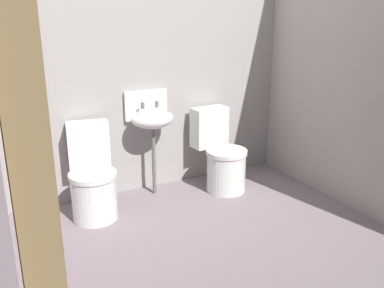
{
  "coord_description": "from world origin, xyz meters",
  "views": [
    {
      "loc": [
        -1.44,
        -2.56,
        1.74
      ],
      "look_at": [
        0.0,
        0.3,
        0.7
      ],
      "focal_mm": 39.63,
      "sensor_mm": 36.0,
      "label": 1
    }
  ],
  "objects_px": {
    "toilet_left": "(92,180)",
    "toilet_right": "(221,157)",
    "wooden_door_post": "(29,157)",
    "sink": "(151,118)"
  },
  "relations": [
    {
      "from": "wooden_door_post",
      "to": "toilet_left",
      "type": "height_order",
      "value": "wooden_door_post"
    },
    {
      "from": "toilet_left",
      "to": "sink",
      "type": "xyz_separation_m",
      "value": [
        0.63,
        0.19,
        0.43
      ]
    },
    {
      "from": "wooden_door_post",
      "to": "toilet_left",
      "type": "distance_m",
      "value": 2.17
    },
    {
      "from": "toilet_right",
      "to": "toilet_left",
      "type": "bearing_deg",
      "value": -5.54
    },
    {
      "from": "toilet_left",
      "to": "toilet_right",
      "type": "xyz_separation_m",
      "value": [
        1.28,
        -0.0,
        0.0
      ]
    },
    {
      "from": "toilet_right",
      "to": "sink",
      "type": "distance_m",
      "value": 0.8
    },
    {
      "from": "toilet_left",
      "to": "wooden_door_post",
      "type": "bearing_deg",
      "value": 81.12
    },
    {
      "from": "toilet_left",
      "to": "toilet_right",
      "type": "height_order",
      "value": "same"
    },
    {
      "from": "wooden_door_post",
      "to": "toilet_left",
      "type": "bearing_deg",
      "value": 71.3
    },
    {
      "from": "wooden_door_post",
      "to": "toilet_right",
      "type": "xyz_separation_m",
      "value": [
        1.91,
        1.87,
        -0.91
      ]
    }
  ]
}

